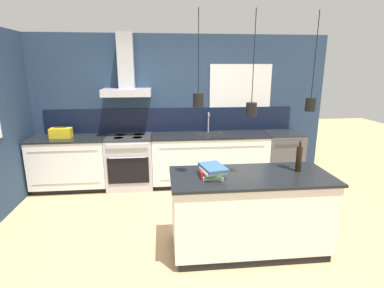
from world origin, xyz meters
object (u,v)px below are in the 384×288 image
(bottle_on_island, at_px, (299,159))
(book_stack, at_px, (213,171))
(red_supply_box, at_px, (210,173))
(yellow_toolbox, at_px, (61,133))
(dishwasher, at_px, (281,157))
(oven_range, at_px, (130,162))

(bottle_on_island, xyz_separation_m, book_stack, (-0.98, -0.08, -0.08))
(red_supply_box, relative_size, yellow_toolbox, 0.61)
(dishwasher, relative_size, yellow_toolbox, 2.68)
(dishwasher, height_order, book_stack, book_stack)
(yellow_toolbox, bearing_deg, red_supply_box, -43.29)
(dishwasher, bearing_deg, bottle_on_island, -107.91)
(yellow_toolbox, bearing_deg, dishwasher, -0.00)
(oven_range, distance_m, red_supply_box, 2.36)
(dishwasher, relative_size, book_stack, 2.39)
(dishwasher, height_order, red_supply_box, red_supply_box)
(bottle_on_island, height_order, yellow_toolbox, bottle_on_island)
(red_supply_box, bearing_deg, book_stack, -17.00)
(oven_range, distance_m, bottle_on_island, 2.94)
(oven_range, xyz_separation_m, bottle_on_island, (2.09, -1.98, 0.60))
(book_stack, relative_size, red_supply_box, 1.83)
(red_supply_box, bearing_deg, bottle_on_island, 3.78)
(dishwasher, xyz_separation_m, bottle_on_island, (-0.64, -1.98, 0.60))
(dishwasher, height_order, bottle_on_island, bottle_on_island)
(oven_range, distance_m, dishwasher, 2.73)
(bottle_on_island, bearing_deg, oven_range, 136.56)
(book_stack, height_order, yellow_toolbox, yellow_toolbox)
(dishwasher, distance_m, bottle_on_island, 2.17)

